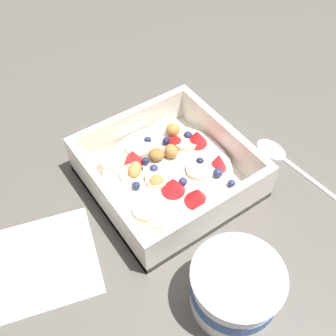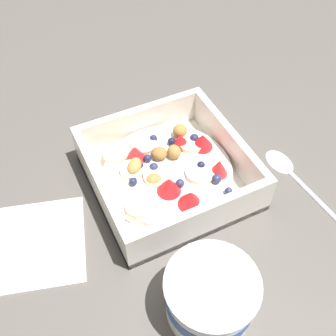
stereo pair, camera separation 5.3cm
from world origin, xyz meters
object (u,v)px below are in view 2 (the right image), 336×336
Objects in this scene: spoon at (292,173)px; fruit_bowl at (169,172)px; folded_napkin at (34,243)px; yogurt_cup at (210,296)px.

fruit_bowl is at bearing -21.48° from spoon.
spoon is at bearing 158.52° from fruit_bowl.
spoon is (-0.16, 0.06, -0.02)m from fruit_bowl.
fruit_bowl is 1.11× the size of spoon.
fruit_bowl is at bearing -175.26° from folded_napkin.
yogurt_cup reaches higher than folded_napkin.
fruit_bowl reaches higher than spoon.
yogurt_cup is (0.20, 0.11, 0.03)m from spoon.
yogurt_cup is 0.81× the size of folded_napkin.
spoon is at bearing -150.10° from yogurt_cup.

